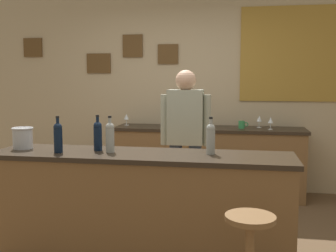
{
  "coord_description": "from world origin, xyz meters",
  "views": [
    {
      "loc": [
        0.81,
        -3.67,
        1.54
      ],
      "look_at": [
        0.07,
        0.45,
        1.05
      ],
      "focal_mm": 44.18,
      "sensor_mm": 36.0,
      "label": 1
    }
  ],
  "objects_px": {
    "wine_bottle_c": "(110,136)",
    "ice_bucket": "(23,138)",
    "wine_bottle_d": "(211,138)",
    "wine_glass_b": "(259,119)",
    "wine_glass_c": "(271,121)",
    "bar_stool": "(250,249)",
    "coffee_mug": "(242,125)",
    "wine_bottle_b": "(98,135)",
    "wine_glass_a": "(126,117)",
    "wine_bottle_a": "(58,136)",
    "bartender": "(185,137)"
  },
  "relations": [
    {
      "from": "bartender",
      "to": "wine_glass_a",
      "type": "xyz_separation_m",
      "value": [
        -0.97,
        1.21,
        0.07
      ]
    },
    {
      "from": "wine_bottle_d",
      "to": "wine_bottle_b",
      "type": "bearing_deg",
      "value": 179.92
    },
    {
      "from": "wine_glass_b",
      "to": "wine_glass_c",
      "type": "relative_size",
      "value": 1.0
    },
    {
      "from": "bartender",
      "to": "ice_bucket",
      "type": "bearing_deg",
      "value": -146.85
    },
    {
      "from": "wine_bottle_d",
      "to": "wine_glass_c",
      "type": "xyz_separation_m",
      "value": [
        0.6,
        1.92,
        -0.05
      ]
    },
    {
      "from": "ice_bucket",
      "to": "wine_glass_a",
      "type": "relative_size",
      "value": 1.21
    },
    {
      "from": "coffee_mug",
      "to": "wine_bottle_c",
      "type": "bearing_deg",
      "value": -118.0
    },
    {
      "from": "wine_glass_b",
      "to": "wine_glass_c",
      "type": "xyz_separation_m",
      "value": [
        0.13,
        -0.17,
        0.0
      ]
    },
    {
      "from": "bar_stool",
      "to": "coffee_mug",
      "type": "height_order",
      "value": "coffee_mug"
    },
    {
      "from": "wine_glass_b",
      "to": "wine_glass_c",
      "type": "height_order",
      "value": "same"
    },
    {
      "from": "wine_bottle_b",
      "to": "wine_glass_c",
      "type": "relative_size",
      "value": 1.97
    },
    {
      "from": "wine_bottle_b",
      "to": "wine_bottle_d",
      "type": "height_order",
      "value": "same"
    },
    {
      "from": "wine_bottle_b",
      "to": "wine_bottle_d",
      "type": "xyz_separation_m",
      "value": [
        0.96,
        -0.0,
        0.0
      ]
    },
    {
      "from": "wine_bottle_b",
      "to": "wine_glass_b",
      "type": "xyz_separation_m",
      "value": [
        1.43,
        2.09,
        -0.05
      ]
    },
    {
      "from": "wine_glass_b",
      "to": "wine_bottle_c",
      "type": "bearing_deg",
      "value": -121.15
    },
    {
      "from": "bartender",
      "to": "wine_glass_c",
      "type": "relative_size",
      "value": 10.45
    },
    {
      "from": "wine_glass_c",
      "to": "coffee_mug",
      "type": "bearing_deg",
      "value": 171.06
    },
    {
      "from": "wine_bottle_b",
      "to": "wine_bottle_c",
      "type": "height_order",
      "value": "same"
    },
    {
      "from": "ice_bucket",
      "to": "wine_glass_c",
      "type": "relative_size",
      "value": 1.21
    },
    {
      "from": "wine_glass_b",
      "to": "coffee_mug",
      "type": "bearing_deg",
      "value": -151.8
    },
    {
      "from": "bartender",
      "to": "wine_glass_c",
      "type": "distance_m",
      "value": 1.42
    },
    {
      "from": "wine_bottle_c",
      "to": "wine_glass_b",
      "type": "height_order",
      "value": "wine_bottle_c"
    },
    {
      "from": "wine_bottle_d",
      "to": "wine_glass_c",
      "type": "bearing_deg",
      "value": 72.65
    },
    {
      "from": "bar_stool",
      "to": "wine_bottle_d",
      "type": "relative_size",
      "value": 2.22
    },
    {
      "from": "bartender",
      "to": "wine_bottle_b",
      "type": "height_order",
      "value": "bartender"
    },
    {
      "from": "wine_bottle_c",
      "to": "ice_bucket",
      "type": "relative_size",
      "value": 1.63
    },
    {
      "from": "bar_stool",
      "to": "wine_glass_c",
      "type": "xyz_separation_m",
      "value": [
        0.29,
        2.69,
        0.55
      ]
    },
    {
      "from": "wine_bottle_c",
      "to": "wine_glass_c",
      "type": "distance_m",
      "value": 2.45
    },
    {
      "from": "bartender",
      "to": "wine_bottle_a",
      "type": "distance_m",
      "value": 1.37
    },
    {
      "from": "wine_glass_a",
      "to": "bar_stool",
      "type": "bearing_deg",
      "value": -60.41
    },
    {
      "from": "wine_bottle_c",
      "to": "wine_glass_a",
      "type": "bearing_deg",
      "value": 102.29
    },
    {
      "from": "bartender",
      "to": "coffee_mug",
      "type": "bearing_deg",
      "value": 63.34
    },
    {
      "from": "wine_bottle_c",
      "to": "wine_bottle_d",
      "type": "distance_m",
      "value": 0.84
    },
    {
      "from": "wine_glass_c",
      "to": "wine_glass_a",
      "type": "bearing_deg",
      "value": 176.0
    },
    {
      "from": "bar_stool",
      "to": "wine_glass_b",
      "type": "distance_m",
      "value": 2.92
    },
    {
      "from": "wine_bottle_d",
      "to": "wine_glass_a",
      "type": "relative_size",
      "value": 1.97
    },
    {
      "from": "bartender",
      "to": "wine_glass_c",
      "type": "bearing_deg",
      "value": 49.6
    },
    {
      "from": "wine_bottle_d",
      "to": "wine_glass_b",
      "type": "relative_size",
      "value": 1.97
    },
    {
      "from": "ice_bucket",
      "to": "wine_glass_a",
      "type": "distance_m",
      "value": 2.11
    },
    {
      "from": "wine_bottle_a",
      "to": "ice_bucket",
      "type": "height_order",
      "value": "wine_bottle_a"
    },
    {
      "from": "wine_bottle_d",
      "to": "wine_glass_a",
      "type": "distance_m",
      "value": 2.43
    },
    {
      "from": "bar_stool",
      "to": "wine_bottle_a",
      "type": "relative_size",
      "value": 2.22
    },
    {
      "from": "wine_bottle_b",
      "to": "wine_glass_b",
      "type": "height_order",
      "value": "wine_bottle_b"
    },
    {
      "from": "wine_bottle_b",
      "to": "coffee_mug",
      "type": "xyz_separation_m",
      "value": [
        1.21,
        1.97,
        -0.11
      ]
    },
    {
      "from": "bartender",
      "to": "wine_bottle_d",
      "type": "relative_size",
      "value": 5.29
    },
    {
      "from": "bartender",
      "to": "wine_bottle_b",
      "type": "bearing_deg",
      "value": -127.48
    },
    {
      "from": "wine_bottle_a",
      "to": "wine_glass_c",
      "type": "height_order",
      "value": "wine_bottle_a"
    },
    {
      "from": "wine_bottle_a",
      "to": "ice_bucket",
      "type": "distance_m",
      "value": 0.41
    },
    {
      "from": "wine_glass_b",
      "to": "wine_bottle_b",
      "type": "bearing_deg",
      "value": -124.39
    },
    {
      "from": "bartender",
      "to": "wine_glass_a",
      "type": "relative_size",
      "value": 10.45
    }
  ]
}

